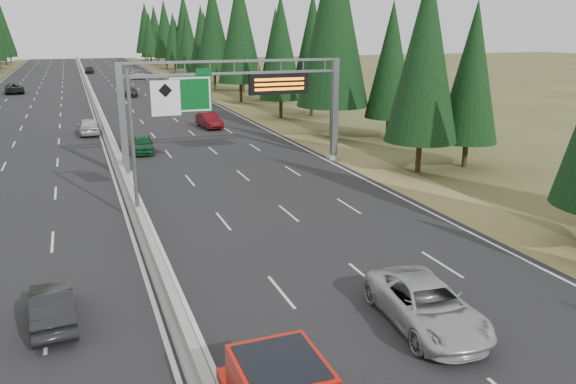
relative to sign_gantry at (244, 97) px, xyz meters
The scene contains 15 objects.
road 46.29m from the sign_gantry, 101.18° to the left, with size 32.00×260.00×0.08m, color black.
shoulder_right 46.28m from the sign_gantry, 78.86° to the left, with size 3.60×260.00×0.06m, color olive.
median_barrier 46.25m from the sign_gantry, 101.18° to the left, with size 0.70×260.00×0.85m.
sign_gantry is the anchor object (origin of this frame).
hov_sign_pole 12.96m from the sign_gantry, 130.04° to the right, with size 2.80×0.50×8.00m.
tree_row_right 38.95m from the sign_gantry, 70.46° to the left, with size 11.48×244.28×18.87m.
silver_minivan 24.99m from the sign_gantry, 92.02° to the right, with size 2.58×5.60×1.56m, color #AAA9AE.
car_ahead_green 11.18m from the sign_gantry, 129.54° to the left, with size 1.68×4.17×1.42m, color #13552B.
car_ahead_dkred 18.57m from the sign_gantry, 85.39° to the left, with size 1.65×4.74×1.56m, color #4B0A0E.
car_ahead_dkgrey 50.35m from the sign_gantry, 93.65° to the left, with size 1.79×4.40×1.28m, color black.
car_ahead_white 82.66m from the sign_gantry, 89.03° to the left, with size 2.69×5.84×1.62m, color silver.
car_ahead_far 101.86m from the sign_gantry, 94.18° to the left, with size 1.95×4.83×1.65m, color black.
car_onc_near 24.14m from the sign_gantry, 123.03° to the right, with size 1.41×4.04×1.33m, color black.
car_onc_white 21.50m from the sign_gantry, 119.66° to the left, with size 1.90×4.73×1.61m, color #B8B8B8.
car_onc_far 64.43m from the sign_gantry, 108.32° to the left, with size 2.75×5.96×1.66m, color black.
Camera 1 is at (-2.61, -4.30, 9.98)m, focal length 35.00 mm.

